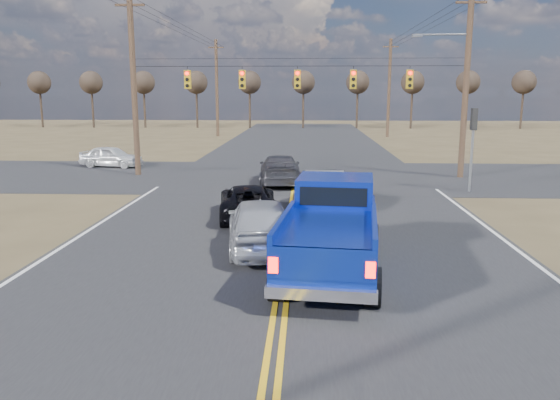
{
  "coord_description": "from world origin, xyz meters",
  "views": [
    {
      "loc": [
        0.55,
        -12.17,
        4.61
      ],
      "look_at": [
        -0.23,
        3.54,
        1.5
      ],
      "focal_mm": 35.0,
      "sensor_mm": 36.0,
      "label": 1
    }
  ],
  "objects_px": {
    "black_suv": "(248,201)",
    "cross_car_west": "(111,156)",
    "silver_suv": "(261,223)",
    "pickup_truck": "(332,230)",
    "dgrey_car_queue": "(280,169)",
    "white_car_queue": "(324,188)"
  },
  "relations": [
    {
      "from": "black_suv",
      "to": "dgrey_car_queue",
      "type": "height_order",
      "value": "dgrey_car_queue"
    },
    {
      "from": "black_suv",
      "to": "cross_car_west",
      "type": "xyz_separation_m",
      "value": [
        -10.09,
        13.61,
        0.04
      ]
    },
    {
      "from": "black_suv",
      "to": "cross_car_west",
      "type": "distance_m",
      "value": 16.94
    },
    {
      "from": "black_suv",
      "to": "silver_suv",
      "type": "bearing_deg",
      "value": 93.36
    },
    {
      "from": "pickup_truck",
      "to": "white_car_queue",
      "type": "relative_size",
      "value": 1.4
    },
    {
      "from": "white_car_queue",
      "to": "dgrey_car_queue",
      "type": "relative_size",
      "value": 0.89
    },
    {
      "from": "white_car_queue",
      "to": "black_suv",
      "type": "bearing_deg",
      "value": 40.68
    },
    {
      "from": "white_car_queue",
      "to": "dgrey_car_queue",
      "type": "height_order",
      "value": "white_car_queue"
    },
    {
      "from": "silver_suv",
      "to": "cross_car_west",
      "type": "bearing_deg",
      "value": -66.21
    },
    {
      "from": "silver_suv",
      "to": "white_car_queue",
      "type": "xyz_separation_m",
      "value": [
        2.07,
        6.52,
        -0.05
      ]
    },
    {
      "from": "black_suv",
      "to": "cross_car_west",
      "type": "relative_size",
      "value": 1.15
    },
    {
      "from": "pickup_truck",
      "to": "silver_suv",
      "type": "bearing_deg",
      "value": 141.66
    },
    {
      "from": "white_car_queue",
      "to": "dgrey_car_queue",
      "type": "distance_m",
      "value": 5.89
    },
    {
      "from": "silver_suv",
      "to": "black_suv",
      "type": "xyz_separation_m",
      "value": [
        -0.83,
        4.22,
        -0.18
      ]
    },
    {
      "from": "pickup_truck",
      "to": "dgrey_car_queue",
      "type": "height_order",
      "value": "pickup_truck"
    },
    {
      "from": "pickup_truck",
      "to": "silver_suv",
      "type": "distance_m",
      "value": 2.82
    },
    {
      "from": "pickup_truck",
      "to": "black_suv",
      "type": "relative_size",
      "value": 1.42
    },
    {
      "from": "dgrey_car_queue",
      "to": "black_suv",
      "type": "bearing_deg",
      "value": 80.51
    },
    {
      "from": "pickup_truck",
      "to": "dgrey_car_queue",
      "type": "xyz_separation_m",
      "value": [
        -2.03,
        13.99,
        -0.38
      ]
    },
    {
      "from": "white_car_queue",
      "to": "cross_car_west",
      "type": "height_order",
      "value": "white_car_queue"
    },
    {
      "from": "black_suv",
      "to": "cross_car_west",
      "type": "height_order",
      "value": "cross_car_west"
    },
    {
      "from": "white_car_queue",
      "to": "cross_car_west",
      "type": "bearing_deg",
      "value": -38.79
    }
  ]
}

